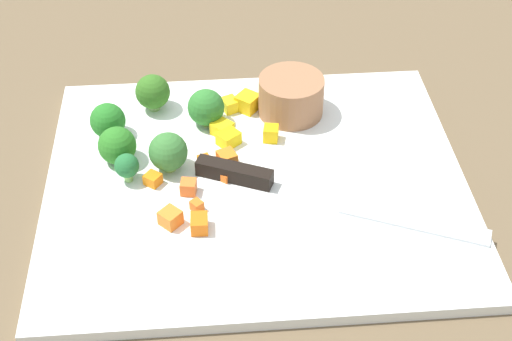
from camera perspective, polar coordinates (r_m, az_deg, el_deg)
ground_plane at (r=0.75m, az=0.00°, el=-1.27°), size 4.00×4.00×0.00m
cutting_board at (r=0.74m, az=0.00°, el=-0.93°), size 0.42×0.35×0.01m
prep_bowl at (r=0.81m, az=2.72°, el=5.77°), size 0.07×0.07×0.04m
chef_knife at (r=0.72m, az=2.30°, el=-1.41°), size 0.27×0.13×0.02m
carrot_dice_0 at (r=0.74m, az=-2.38°, el=-0.25°), size 0.01×0.01×0.01m
carrot_dice_1 at (r=0.68m, az=-4.40°, el=-4.11°), size 0.02×0.02×0.01m
carrot_dice_2 at (r=0.74m, az=-3.16°, el=0.33°), size 0.01×0.02×0.01m
carrot_dice_3 at (r=0.69m, az=-6.63°, el=-3.65°), size 0.02×0.02×0.02m
carrot_dice_4 at (r=0.72m, az=-5.24°, el=-1.28°), size 0.02×0.02×0.01m
carrot_dice_5 at (r=0.74m, az=-7.97°, el=-0.55°), size 0.02×0.02×0.01m
carrot_dice_6 at (r=0.70m, az=-4.60°, el=-2.73°), size 0.01×0.01×0.01m
carrot_dice_7 at (r=0.75m, az=-2.26°, el=0.89°), size 0.02×0.02×0.02m
carrot_dice_8 at (r=0.75m, az=-4.03°, el=0.76°), size 0.01×0.01×0.01m
pepper_dice_0 at (r=0.78m, az=1.15°, el=2.88°), size 0.02×0.02×0.02m
pepper_dice_1 at (r=0.79m, az=-2.63°, el=3.27°), size 0.03×0.03×0.01m
pepper_dice_2 at (r=0.78m, az=-2.13°, el=2.50°), size 0.03×0.03×0.01m
pepper_dice_3 at (r=0.82m, az=-2.03°, el=5.11°), size 0.02×0.02×0.01m
pepper_dice_4 at (r=0.82m, az=-0.91°, el=5.28°), size 0.03×0.03×0.02m
broccoli_floret_0 at (r=0.74m, az=-6.80°, el=1.43°), size 0.04×0.04×0.04m
broccoli_floret_1 at (r=0.74m, az=-9.96°, el=0.33°), size 0.02×0.02×0.03m
broccoli_floret_2 at (r=0.80m, az=-3.88°, el=4.87°), size 0.04×0.04×0.04m
broccoli_floret_3 at (r=0.76m, az=-10.68°, el=1.89°), size 0.04×0.04×0.04m
broccoli_floret_4 at (r=0.82m, az=-7.99°, el=6.01°), size 0.04×0.04×0.04m
broccoli_floret_5 at (r=0.80m, az=-11.38°, el=3.78°), size 0.04×0.04×0.04m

